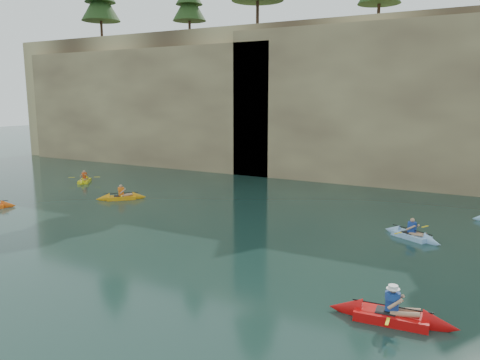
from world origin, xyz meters
The scene contains 10 objects.
ground centered at (0.00, 0.00, 0.00)m, with size 160.00×160.00×0.00m, color black.
cliff centered at (0.00, 30.00, 6.00)m, with size 70.00×16.00×12.00m, color tan.
cliff_slab_west centered at (-20.00, 22.60, 5.28)m, with size 26.00×2.40×10.56m, color tan.
cliff_slab_center centered at (2.00, 22.60, 5.70)m, with size 24.00×2.40×11.40m, color tan.
sea_cave_west centered at (-18.00, 21.95, 2.00)m, with size 4.50×1.00×4.00m, color black.
sea_cave_center centered at (-4.00, 21.95, 1.60)m, with size 3.50×1.00×3.20m, color black.
main_kayaker centered at (6.00, 2.10, 0.17)m, with size 3.55×2.38×1.30m.
kayaker_orange centered at (-11.45, 10.22, 0.14)m, with size 2.63×2.54×1.13m.
kayaker_ltblue_near centered at (5.22, 10.44, 0.14)m, with size 2.86×2.02×1.13m.
kayaker_yellow centered at (-17.74, 13.20, 0.14)m, with size 2.10×2.58×1.10m.
Camera 1 is at (8.13, -10.52, 6.17)m, focal length 35.00 mm.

